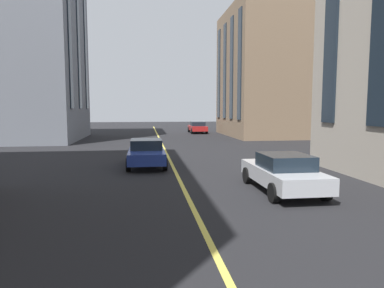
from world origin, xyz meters
TOP-DOWN VIEW (x-y plane):
  - lane_centre_line at (20.00, 0.00)m, footprint 80.00×0.16m
  - car_silver_trailing at (14.68, -3.49)m, footprint 4.40×1.95m
  - car_blue_near at (20.98, 1.34)m, footprint 4.40×1.95m
  - car_red_far at (44.44, -4.90)m, footprint 4.40×1.95m
  - building_left_far at (37.50, 13.08)m, footprint 11.89×11.29m
  - building_right_far at (39.76, -14.46)m, footprint 12.30×14.05m

SIDE VIEW (x-z plane):
  - lane_centre_line at x=20.00m, z-range 0.00..0.01m
  - car_silver_trailing at x=14.68m, z-range 0.02..1.39m
  - car_blue_near at x=20.98m, z-range 0.02..1.39m
  - car_red_far at x=44.44m, z-range 0.02..1.39m
  - building_right_far at x=39.76m, z-range 0.00..13.53m
  - building_left_far at x=37.50m, z-range 0.00..21.09m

